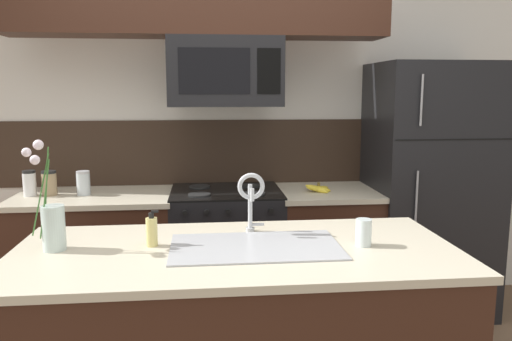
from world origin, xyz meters
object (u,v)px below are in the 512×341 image
at_px(storage_jar_medium, 49,183).
at_px(dish_soap_bottle, 152,231).
at_px(microwave, 225,72).
at_px(refrigerator, 428,189).
at_px(storage_jar_short, 83,183).
at_px(drinking_glass, 364,232).
at_px(banana_bunch, 319,189).
at_px(sink_faucet, 251,194).
at_px(stove_range, 227,254).
at_px(storage_jar_tall, 30,183).
at_px(flower_vase, 52,224).

relative_size(storage_jar_medium, dish_soap_bottle, 1.01).
xyz_separation_m(microwave, refrigerator, (1.47, 0.04, -0.83)).
relative_size(storage_jar_short, drinking_glass, 1.32).
relative_size(banana_bunch, sink_faucet, 0.62).
height_order(stove_range, storage_jar_tall, storage_jar_tall).
bearing_deg(storage_jar_medium, drinking_glass, -36.39).
bearing_deg(sink_faucet, flower_vase, -169.90).
xyz_separation_m(stove_range, sink_faucet, (0.08, -1.03, 0.65)).
xyz_separation_m(storage_jar_tall, drinking_glass, (1.88, -1.28, -0.02)).
bearing_deg(drinking_glass, sink_faucet, 153.67).
relative_size(microwave, storage_jar_tall, 4.33).
xyz_separation_m(stove_range, storage_jar_tall, (-1.31, 0.01, 0.53)).
xyz_separation_m(storage_jar_tall, banana_bunch, (1.95, -0.07, -0.06)).
bearing_deg(storage_jar_short, storage_jar_tall, 179.17).
height_order(microwave, storage_jar_short, microwave).
relative_size(refrigerator, dish_soap_bottle, 10.89).
distance_m(stove_range, drinking_glass, 1.48).
height_order(storage_jar_short, dish_soap_bottle, dish_soap_bottle).
height_order(storage_jar_short, sink_faucet, sink_faucet).
bearing_deg(storage_jar_tall, drinking_glass, -34.40).
bearing_deg(sink_faucet, microwave, 94.43).
height_order(stove_range, sink_faucet, sink_faucet).
distance_m(microwave, storage_jar_tall, 1.50).
relative_size(microwave, storage_jar_short, 4.57).
relative_size(stove_range, sink_faucet, 3.04).
bearing_deg(storage_jar_tall, banana_bunch, -2.07).
bearing_deg(refrigerator, dish_soap_bottle, -147.14).
height_order(refrigerator, storage_jar_medium, refrigerator).
bearing_deg(flower_vase, storage_jar_medium, 107.04).
relative_size(refrigerator, banana_bunch, 9.40).
bearing_deg(microwave, storage_jar_short, 178.41).
bearing_deg(refrigerator, storage_jar_short, -179.66).
bearing_deg(banana_bunch, microwave, 176.52).
bearing_deg(microwave, storage_jar_tall, 178.62).
bearing_deg(banana_bunch, sink_faucet, -120.05).
xyz_separation_m(storage_jar_medium, flower_vase, (0.37, -1.21, 0.03)).
distance_m(microwave, sink_faucet, 1.19).
distance_m(storage_jar_tall, storage_jar_short, 0.35).
height_order(refrigerator, flower_vase, refrigerator).
height_order(storage_jar_medium, storage_jar_short, storage_jar_medium).
distance_m(stove_range, storage_jar_medium, 1.30).
relative_size(microwave, flower_vase, 1.54).
bearing_deg(banana_bunch, storage_jar_tall, 177.93).
bearing_deg(storage_jar_medium, stove_range, -0.82).
bearing_deg(stove_range, storage_jar_medium, 179.18).
bearing_deg(refrigerator, microwave, -178.40).
bearing_deg(microwave, stove_range, 90.16).
bearing_deg(refrigerator, stove_range, -179.22).
xyz_separation_m(microwave, drinking_glass, (0.57, -1.25, -0.75)).
bearing_deg(stove_range, banana_bunch, -5.34).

